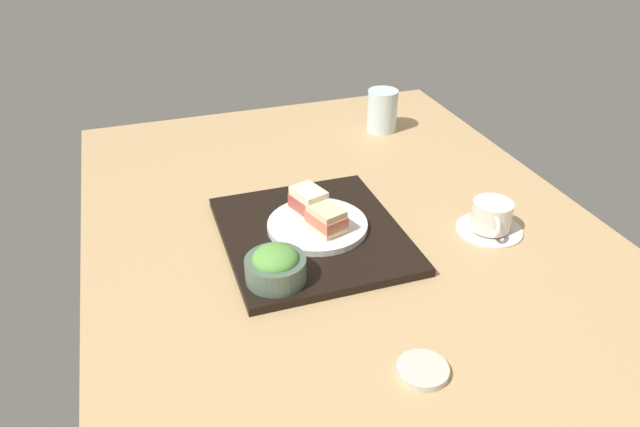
# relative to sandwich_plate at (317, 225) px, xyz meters

# --- Properties ---
(ground_plane) EXTENTS (1.40, 1.00, 0.03)m
(ground_plane) POSITION_rel_sandwich_plate_xyz_m (0.02, 0.06, -0.04)
(ground_plane) COLOR tan
(serving_tray) EXTENTS (0.37, 0.33, 0.02)m
(serving_tray) POSITION_rel_sandwich_plate_xyz_m (0.01, -0.01, -0.01)
(serving_tray) COLOR black
(serving_tray) RESTS_ON ground_plane
(sandwich_plate) EXTENTS (0.19, 0.19, 0.01)m
(sandwich_plate) POSITION_rel_sandwich_plate_xyz_m (0.00, 0.00, 0.00)
(sandwich_plate) COLOR silver
(sandwich_plate) RESTS_ON serving_tray
(sandwich_near) EXTENTS (0.08, 0.07, 0.06)m
(sandwich_near) POSITION_rel_sandwich_plate_xyz_m (-0.03, -0.01, 0.04)
(sandwich_near) COLOR #EFE5C1
(sandwich_near) RESTS_ON sandwich_plate
(sandwich_far) EXTENTS (0.08, 0.07, 0.05)m
(sandwich_far) POSITION_rel_sandwich_plate_xyz_m (0.03, 0.01, 0.03)
(sandwich_far) COLOR beige
(sandwich_far) RESTS_ON sandwich_plate
(salad_bowl) EXTENTS (0.10, 0.10, 0.06)m
(salad_bowl) POSITION_rel_sandwich_plate_xyz_m (0.13, -0.12, 0.02)
(salad_bowl) COLOR #4C6051
(salad_bowl) RESTS_ON serving_tray
(coffee_cup) EXTENTS (0.13, 0.13, 0.06)m
(coffee_cup) POSITION_rel_sandwich_plate_xyz_m (0.09, 0.33, 0.01)
(coffee_cup) COLOR silver
(coffee_cup) RESTS_ON ground_plane
(drinking_glass) EXTENTS (0.08, 0.08, 0.11)m
(drinking_glass) POSITION_rel_sandwich_plate_xyz_m (-0.43, 0.32, 0.03)
(drinking_glass) COLOR silver
(drinking_glass) RESTS_ON ground_plane
(small_sauce_dish) EXTENTS (0.08, 0.08, 0.01)m
(small_sauce_dish) POSITION_rel_sandwich_plate_xyz_m (0.39, 0.03, -0.02)
(small_sauce_dish) COLOR beige
(small_sauce_dish) RESTS_ON ground_plane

